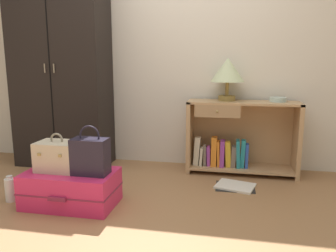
{
  "coord_description": "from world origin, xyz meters",
  "views": [
    {
      "loc": [
        0.72,
        -2.09,
        1.11
      ],
      "look_at": [
        0.15,
        0.77,
        0.55
      ],
      "focal_mm": 35.65,
      "sensor_mm": 36.0,
      "label": 1
    }
  ],
  "objects_px": {
    "wardrobe": "(61,68)",
    "bookshelf": "(237,139)",
    "bowl": "(278,100)",
    "open_book_on_floor": "(235,186)",
    "train_case": "(58,156)",
    "handbag": "(90,156)",
    "table_lamp": "(228,71)",
    "bottle": "(10,189)",
    "suitcase_large": "(71,188)"
  },
  "relations": [
    {
      "from": "bowl",
      "to": "suitcase_large",
      "type": "distance_m",
      "value": 2.07
    },
    {
      "from": "table_lamp",
      "to": "handbag",
      "type": "relative_size",
      "value": 1.11
    },
    {
      "from": "handbag",
      "to": "bottle",
      "type": "distance_m",
      "value": 0.77
    },
    {
      "from": "train_case",
      "to": "handbag",
      "type": "bearing_deg",
      "value": -6.76
    },
    {
      "from": "bookshelf",
      "to": "bottle",
      "type": "xyz_separation_m",
      "value": [
        -1.79,
        -1.11,
        -0.25
      ]
    },
    {
      "from": "bookshelf",
      "to": "open_book_on_floor",
      "type": "relative_size",
      "value": 2.83
    },
    {
      "from": "bowl",
      "to": "bottle",
      "type": "xyz_separation_m",
      "value": [
        -2.17,
        -1.13,
        -0.65
      ]
    },
    {
      "from": "bowl",
      "to": "suitcase_large",
      "type": "relative_size",
      "value": 0.23
    },
    {
      "from": "wardrobe",
      "to": "open_book_on_floor",
      "type": "height_order",
      "value": "wardrobe"
    },
    {
      "from": "wardrobe",
      "to": "handbag",
      "type": "height_order",
      "value": "wardrobe"
    },
    {
      "from": "wardrobe",
      "to": "bookshelf",
      "type": "relative_size",
      "value": 1.93
    },
    {
      "from": "wardrobe",
      "to": "bowl",
      "type": "xyz_separation_m",
      "value": [
        2.23,
        0.08,
        -0.3
      ]
    },
    {
      "from": "table_lamp",
      "to": "open_book_on_floor",
      "type": "distance_m",
      "value": 1.12
    },
    {
      "from": "handbag",
      "to": "open_book_on_floor",
      "type": "relative_size",
      "value": 0.98
    },
    {
      "from": "suitcase_large",
      "to": "train_case",
      "type": "xyz_separation_m",
      "value": [
        -0.11,
        0.02,
        0.25
      ]
    },
    {
      "from": "suitcase_large",
      "to": "handbag",
      "type": "bearing_deg",
      "value": -5.41
    },
    {
      "from": "bookshelf",
      "to": "open_book_on_floor",
      "type": "xyz_separation_m",
      "value": [
        -0.0,
        -0.44,
        -0.34
      ]
    },
    {
      "from": "wardrobe",
      "to": "bottle",
      "type": "height_order",
      "value": "wardrobe"
    },
    {
      "from": "bowl",
      "to": "bookshelf",
      "type": "bearing_deg",
      "value": -176.83
    },
    {
      "from": "wardrobe",
      "to": "open_book_on_floor",
      "type": "distance_m",
      "value": 2.16
    },
    {
      "from": "suitcase_large",
      "to": "open_book_on_floor",
      "type": "bearing_deg",
      "value": 26.55
    },
    {
      "from": "train_case",
      "to": "table_lamp",
      "type": "bearing_deg",
      "value": 40.52
    },
    {
      "from": "wardrobe",
      "to": "bowl",
      "type": "height_order",
      "value": "wardrobe"
    },
    {
      "from": "wardrobe",
      "to": "table_lamp",
      "type": "xyz_separation_m",
      "value": [
        1.74,
        0.08,
        -0.03
      ]
    },
    {
      "from": "bowl",
      "to": "bottle",
      "type": "height_order",
      "value": "bowl"
    },
    {
      "from": "open_book_on_floor",
      "to": "suitcase_large",
      "type": "bearing_deg",
      "value": -153.45
    },
    {
      "from": "bowl",
      "to": "bottle",
      "type": "distance_m",
      "value": 2.53
    },
    {
      "from": "bowl",
      "to": "bottle",
      "type": "bearing_deg",
      "value": -152.5
    },
    {
      "from": "handbag",
      "to": "open_book_on_floor",
      "type": "height_order",
      "value": "handbag"
    },
    {
      "from": "suitcase_large",
      "to": "handbag",
      "type": "distance_m",
      "value": 0.33
    },
    {
      "from": "bookshelf",
      "to": "train_case",
      "type": "height_order",
      "value": "bookshelf"
    },
    {
      "from": "wardrobe",
      "to": "bowl",
      "type": "relative_size",
      "value": 13.01
    },
    {
      "from": "train_case",
      "to": "handbag",
      "type": "xyz_separation_m",
      "value": [
        0.29,
        -0.03,
        0.03
      ]
    },
    {
      "from": "table_lamp",
      "to": "suitcase_large",
      "type": "xyz_separation_m",
      "value": [
        -1.16,
        -1.1,
        -0.88
      ]
    },
    {
      "from": "bowl",
      "to": "train_case",
      "type": "height_order",
      "value": "bowl"
    },
    {
      "from": "wardrobe",
      "to": "bookshelf",
      "type": "xyz_separation_m",
      "value": [
        1.86,
        0.06,
        -0.7
      ]
    },
    {
      "from": "suitcase_large",
      "to": "open_book_on_floor",
      "type": "relative_size",
      "value": 1.85
    },
    {
      "from": "bookshelf",
      "to": "bowl",
      "type": "bearing_deg",
      "value": 3.17
    },
    {
      "from": "suitcase_large",
      "to": "train_case",
      "type": "distance_m",
      "value": 0.28
    },
    {
      "from": "suitcase_large",
      "to": "open_book_on_floor",
      "type": "xyz_separation_m",
      "value": [
        1.27,
        0.63,
        -0.13
      ]
    },
    {
      "from": "bowl",
      "to": "train_case",
      "type": "xyz_separation_m",
      "value": [
        -1.76,
        -1.08,
        -0.36
      ]
    },
    {
      "from": "open_book_on_floor",
      "to": "bottle",
      "type": "bearing_deg",
      "value": -159.55
    },
    {
      "from": "handbag",
      "to": "open_book_on_floor",
      "type": "bearing_deg",
      "value": 30.94
    },
    {
      "from": "train_case",
      "to": "bottle",
      "type": "xyz_separation_m",
      "value": [
        -0.41,
        -0.05,
        -0.29
      ]
    },
    {
      "from": "bottle",
      "to": "table_lamp",
      "type": "bearing_deg",
      "value": 34.0
    },
    {
      "from": "bookshelf",
      "to": "open_book_on_floor",
      "type": "bearing_deg",
      "value": -90.52
    },
    {
      "from": "train_case",
      "to": "handbag",
      "type": "relative_size",
      "value": 0.82
    },
    {
      "from": "table_lamp",
      "to": "train_case",
      "type": "relative_size",
      "value": 1.36
    },
    {
      "from": "suitcase_large",
      "to": "handbag",
      "type": "relative_size",
      "value": 1.88
    },
    {
      "from": "handbag",
      "to": "bottle",
      "type": "bearing_deg",
      "value": -178.79
    }
  ]
}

